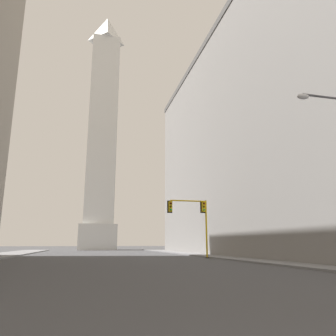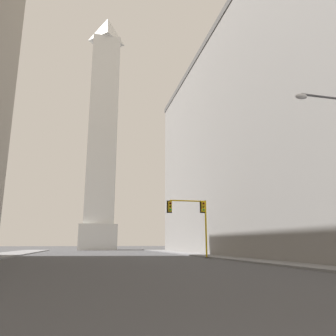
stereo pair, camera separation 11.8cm
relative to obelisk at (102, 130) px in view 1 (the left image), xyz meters
The scene contains 4 objects.
sidewalk_right 60.84m from the obelisk, 75.88° to the right, with size 5.00×96.06×0.15m, color slate.
building_right 53.04m from the obelisk, 61.96° to the right, with size 21.98×58.92×30.88m.
obelisk is the anchor object (origin of this frame).
traffic_light_mid_right 55.30m from the obelisk, 79.83° to the right, with size 4.52×0.51×6.13m.
Camera 1 is at (-2.44, -2.06, 1.52)m, focal length 35.00 mm.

